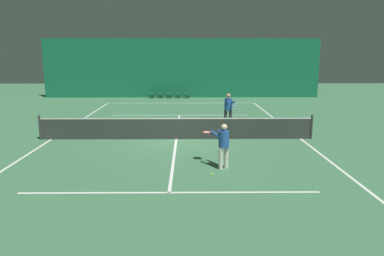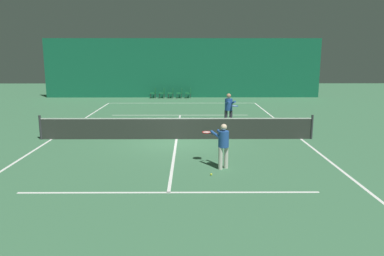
# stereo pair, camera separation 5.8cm
# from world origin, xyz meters

# --- Properties ---
(ground_plane) EXTENTS (60.00, 60.00, 0.00)m
(ground_plane) POSITION_xyz_m (0.00, 0.00, 0.00)
(ground_plane) COLOR #3D704C
(backdrop_curtain) EXTENTS (23.00, 0.12, 4.89)m
(backdrop_curtain) POSITION_xyz_m (0.00, 15.53, 2.45)
(backdrop_curtain) COLOR #146042
(backdrop_curtain) RESTS_ON ground
(court_line_baseline_far) EXTENTS (11.00, 0.10, 0.00)m
(court_line_baseline_far) POSITION_xyz_m (0.00, 11.90, 0.00)
(court_line_baseline_far) COLOR white
(court_line_baseline_far) RESTS_ON ground
(court_line_service_far) EXTENTS (8.25, 0.10, 0.00)m
(court_line_service_far) POSITION_xyz_m (0.00, 6.40, 0.00)
(court_line_service_far) COLOR white
(court_line_service_far) RESTS_ON ground
(court_line_service_near) EXTENTS (8.25, 0.10, 0.00)m
(court_line_service_near) POSITION_xyz_m (0.00, -6.40, 0.00)
(court_line_service_near) COLOR white
(court_line_service_near) RESTS_ON ground
(court_line_sideline_left) EXTENTS (0.10, 23.80, 0.00)m
(court_line_sideline_left) POSITION_xyz_m (-5.50, 0.00, 0.00)
(court_line_sideline_left) COLOR white
(court_line_sideline_left) RESTS_ON ground
(court_line_sideline_right) EXTENTS (0.10, 23.80, 0.00)m
(court_line_sideline_right) POSITION_xyz_m (5.50, 0.00, 0.00)
(court_line_sideline_right) COLOR white
(court_line_sideline_right) RESTS_ON ground
(court_line_centre) EXTENTS (0.10, 12.80, 0.00)m
(court_line_centre) POSITION_xyz_m (0.00, 0.00, 0.00)
(court_line_centre) COLOR white
(court_line_centre) RESTS_ON ground
(tennis_net) EXTENTS (12.00, 0.10, 1.07)m
(tennis_net) POSITION_xyz_m (0.00, 0.00, 0.51)
(tennis_net) COLOR #2D332D
(tennis_net) RESTS_ON ground
(player_near) EXTENTS (0.98, 1.25, 1.50)m
(player_near) POSITION_xyz_m (1.65, -4.23, 0.87)
(player_near) COLOR beige
(player_near) RESTS_ON ground
(player_far) EXTENTS (0.62, 1.41, 1.70)m
(player_far) POSITION_xyz_m (2.59, 2.90, 0.99)
(player_far) COLOR #2D2D38
(player_far) RESTS_ON ground
(courtside_chair_0) EXTENTS (0.44, 0.44, 0.84)m
(courtside_chair_0) POSITION_xyz_m (-2.39, 14.98, 0.49)
(courtside_chair_0) COLOR #2D2D2D
(courtside_chair_0) RESTS_ON ground
(courtside_chair_1) EXTENTS (0.44, 0.44, 0.84)m
(courtside_chair_1) POSITION_xyz_m (-1.66, 14.98, 0.49)
(courtside_chair_1) COLOR #2D2D2D
(courtside_chair_1) RESTS_ON ground
(courtside_chair_2) EXTENTS (0.44, 0.44, 0.84)m
(courtside_chair_2) POSITION_xyz_m (-0.92, 14.98, 0.49)
(courtside_chair_2) COLOR #2D2D2D
(courtside_chair_2) RESTS_ON ground
(courtside_chair_3) EXTENTS (0.44, 0.44, 0.84)m
(courtside_chair_3) POSITION_xyz_m (-0.19, 14.98, 0.49)
(courtside_chair_3) COLOR #2D2D2D
(courtside_chair_3) RESTS_ON ground
(courtside_chair_4) EXTENTS (0.44, 0.44, 0.84)m
(courtside_chair_4) POSITION_xyz_m (0.54, 14.98, 0.49)
(courtside_chair_4) COLOR #2D2D2D
(courtside_chair_4) RESTS_ON ground
(tennis_ball) EXTENTS (0.07, 0.07, 0.07)m
(tennis_ball) POSITION_xyz_m (1.25, -4.95, 0.03)
(tennis_ball) COLOR #D1DB33
(tennis_ball) RESTS_ON ground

